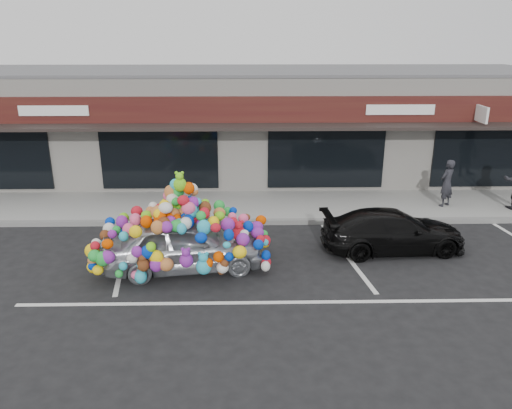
{
  "coord_description": "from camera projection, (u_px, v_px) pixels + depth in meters",
  "views": [
    {
      "loc": [
        0.12,
        -12.07,
        5.71
      ],
      "look_at": [
        0.39,
        1.4,
        1.04
      ],
      "focal_mm": 35.0,
      "sensor_mm": 36.0,
      "label": 1
    }
  ],
  "objects": [
    {
      "name": "kerb",
      "position": [
        243.0,
        222.0,
        15.61
      ],
      "size": [
        26.0,
        0.18,
        0.16
      ],
      "primitive_type": "cube",
      "color": "slate",
      "rests_on": "ground"
    },
    {
      "name": "parking_stripe_left",
      "position": [
        124.0,
        256.0,
        13.4
      ],
      "size": [
        0.73,
        4.37,
        0.01
      ],
      "primitive_type": "cube",
      "rotation": [
        0.0,
        0.0,
        0.14
      ],
      "color": "silver",
      "rests_on": "ground"
    },
    {
      "name": "lane_line",
      "position": [
        331.0,
        302.0,
        11.14
      ],
      "size": [
        14.0,
        0.12,
        0.01
      ],
      "primitive_type": "cube",
      "color": "silver",
      "rests_on": "ground"
    },
    {
      "name": "ground",
      "position": [
        242.0,
        259.0,
        13.27
      ],
      "size": [
        90.0,
        90.0,
        0.0
      ],
      "primitive_type": "plane",
      "color": "black",
      "rests_on": "ground"
    },
    {
      "name": "pedestrian_a",
      "position": [
        447.0,
        183.0,
        16.6
      ],
      "size": [
        0.7,
        0.65,
        1.6
      ],
      "primitive_type": "imported",
      "rotation": [
        0.0,
        0.0,
        3.76
      ],
      "color": "#24242A",
      "rests_on": "sidewalk"
    },
    {
      "name": "toy_car",
      "position": [
        184.0,
        237.0,
        12.48
      ],
      "size": [
        2.92,
        4.51,
        2.49
      ],
      "rotation": [
        0.0,
        0.0,
        1.71
      ],
      "color": "#B4B9C0",
      "rests_on": "ground"
    },
    {
      "name": "shop_building",
      "position": [
        243.0,
        123.0,
        20.54
      ],
      "size": [
        24.0,
        7.2,
        4.31
      ],
      "color": "silver",
      "rests_on": "ground"
    },
    {
      "name": "sidewalk",
      "position": [
        243.0,
        206.0,
        17.03
      ],
      "size": [
        26.0,
        3.0,
        0.15
      ],
      "primitive_type": "cube",
      "color": "gray",
      "rests_on": "ground"
    },
    {
      "name": "black_sedan",
      "position": [
        393.0,
        231.0,
        13.63
      ],
      "size": [
        1.87,
        4.0,
        1.13
      ],
      "primitive_type": "imported",
      "rotation": [
        0.0,
        0.0,
        1.65
      ],
      "color": "black",
      "rests_on": "ground"
    },
    {
      "name": "parking_stripe_mid",
      "position": [
        346.0,
        254.0,
        13.51
      ],
      "size": [
        0.73,
        4.37,
        0.01
      ],
      "primitive_type": "cube",
      "rotation": [
        0.0,
        0.0,
        0.14
      ],
      "color": "silver",
      "rests_on": "ground"
    }
  ]
}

